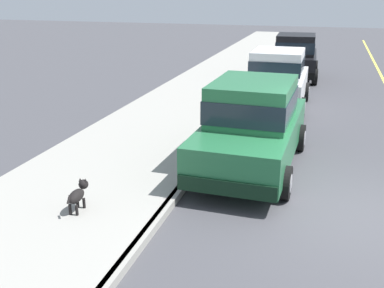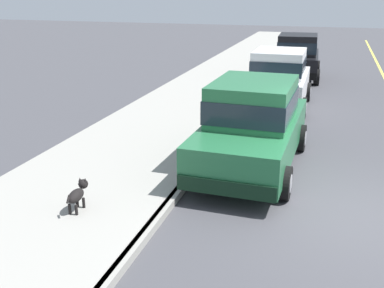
{
  "view_description": "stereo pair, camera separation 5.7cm",
  "coord_description": "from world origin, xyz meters",
  "views": [
    {
      "loc": [
        -0.72,
        -7.58,
        3.75
      ],
      "look_at": [
        -3.11,
        0.45,
        0.85
      ],
      "focal_mm": 42.74,
      "sensor_mm": 36.0,
      "label": 1
    },
    {
      "loc": [
        -0.67,
        -7.56,
        3.75
      ],
      "look_at": [
        -3.11,
        0.45,
        0.85
      ],
      "focal_mm": 42.74,
      "sensor_mm": 36.0,
      "label": 2
    }
  ],
  "objects": [
    {
      "name": "car_white_hatchback",
      "position": [
        -2.23,
        7.06,
        0.98
      ],
      "size": [
        1.97,
        3.8,
        1.88
      ],
      "color": "white",
      "rests_on": "ground"
    },
    {
      "name": "ground_plane",
      "position": [
        0.0,
        0.0,
        0.0
      ],
      "size": [
        80.0,
        80.0,
        0.0
      ],
      "primitive_type": "plane",
      "color": "#424247"
    },
    {
      "name": "curb",
      "position": [
        -3.2,
        0.0,
        0.07
      ],
      "size": [
        0.16,
        64.0,
        0.14
      ],
      "primitive_type": "cube",
      "color": "gray",
      "rests_on": "ground"
    },
    {
      "name": "sidewalk",
      "position": [
        -5.0,
        0.0,
        0.07
      ],
      "size": [
        3.6,
        64.0,
        0.14
      ],
      "primitive_type": "cube",
      "color": "#99968E",
      "rests_on": "ground"
    },
    {
      "name": "dog_black",
      "position": [
        -4.56,
        -1.41,
        0.43
      ],
      "size": [
        0.23,
        0.76,
        0.49
      ],
      "color": "black",
      "rests_on": "sidewalk"
    },
    {
      "name": "car_black_hatchback",
      "position": [
        -2.07,
        12.21,
        0.98
      ],
      "size": [
        2.06,
        3.86,
        1.88
      ],
      "color": "black",
      "rests_on": "ground"
    },
    {
      "name": "car_green_sedan",
      "position": [
        -2.14,
        1.7,
        0.98
      ],
      "size": [
        2.13,
        4.65,
        1.92
      ],
      "color": "#23663D",
      "rests_on": "ground"
    }
  ]
}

